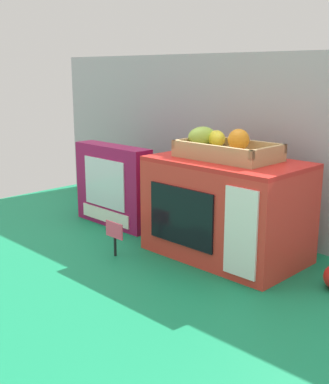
# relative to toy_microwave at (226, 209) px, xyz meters

# --- Properties ---
(ground_plane) EXTENTS (1.70, 1.70, 0.00)m
(ground_plane) POSITION_rel_toy_microwave_xyz_m (-0.20, -0.04, -0.14)
(ground_plane) COLOR #147A4C
(ground_plane) RESTS_ON ground
(display_back_panel) EXTENTS (1.61, 0.03, 0.57)m
(display_back_panel) POSITION_rel_toy_microwave_xyz_m (-0.20, 0.22, 0.15)
(display_back_panel) COLOR #A0A3A8
(display_back_panel) RESTS_ON ground
(toy_microwave) EXTENTS (0.43, 0.27, 0.28)m
(toy_microwave) POSITION_rel_toy_microwave_xyz_m (0.00, 0.00, 0.00)
(toy_microwave) COLOR red
(toy_microwave) RESTS_ON ground
(food_groups_crate) EXTENTS (0.28, 0.16, 0.08)m
(food_groups_crate) POSITION_rel_toy_microwave_xyz_m (-0.03, 0.02, 0.17)
(food_groups_crate) COLOR tan
(food_groups_crate) RESTS_ON toy_microwave
(cookie_set_box) EXTENTS (0.32, 0.08, 0.27)m
(cookie_set_box) POSITION_rel_toy_microwave_xyz_m (-0.46, -0.04, -0.00)
(cookie_set_box) COLOR #99144C
(cookie_set_box) RESTS_ON ground
(price_sign) EXTENTS (0.07, 0.01, 0.10)m
(price_sign) POSITION_rel_toy_microwave_xyz_m (-0.22, -0.23, -0.07)
(price_sign) COLOR black
(price_sign) RESTS_ON ground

